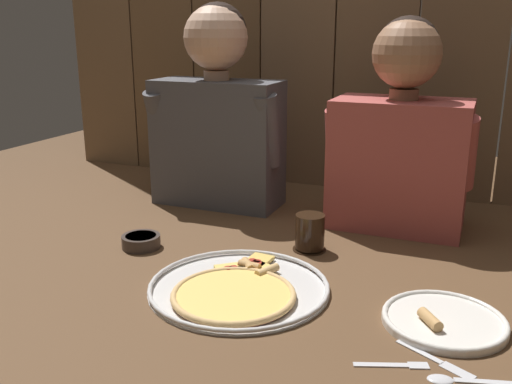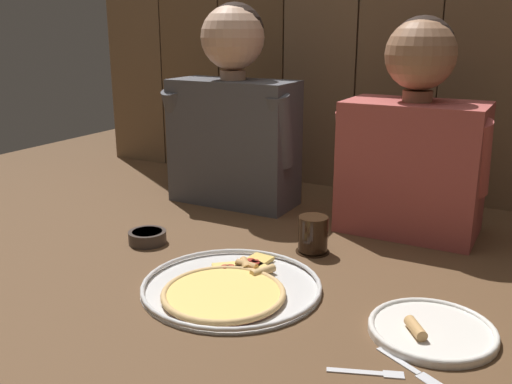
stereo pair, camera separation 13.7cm
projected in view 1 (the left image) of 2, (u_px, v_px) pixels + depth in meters
ground_plane at (235, 276)px, 1.34m from camera, size 3.20×3.20×0.00m
pizza_tray at (237, 289)px, 1.25m from camera, size 0.40×0.40×0.03m
dinner_plate at (444, 320)px, 1.12m from camera, size 0.24×0.24×0.03m
drinking_glass at (310, 233)px, 1.48m from camera, size 0.09×0.09×0.10m
dipping_bowl at (141, 241)px, 1.50m from camera, size 0.10×0.10×0.03m
table_fork at (395, 365)px, 0.98m from camera, size 0.13×0.06×0.01m
table_knife at (434, 359)px, 1.00m from camera, size 0.14×0.09×0.01m
table_spoon at (454, 379)px, 0.94m from camera, size 0.14×0.06×0.01m
diner_left at (217, 111)px, 1.80m from camera, size 0.44×0.22×0.64m
diner_right at (401, 135)px, 1.60m from camera, size 0.41×0.23×0.59m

